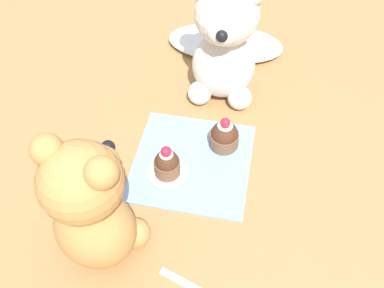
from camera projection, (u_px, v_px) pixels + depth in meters
ground_plane at (192, 163)px, 0.87m from camera, size 4.00×4.00×0.00m
knitted_placemat at (192, 162)px, 0.86m from camera, size 0.22×0.23×0.01m
tulle_cloth at (225, 43)px, 1.08m from camera, size 0.28×0.14×0.03m
teddy_bear_cream at (225, 43)px, 0.89m from camera, size 0.14×0.15×0.27m
teddy_bear_tan at (91, 208)px, 0.65m from camera, size 0.16×0.15×0.26m
cupcake_near_cream_bear at (224, 136)px, 0.87m from camera, size 0.06×0.06×0.07m
saucer_plate at (168, 173)px, 0.84m from camera, size 0.07×0.07×0.01m
cupcake_near_tan_bear at (167, 164)px, 0.82m from camera, size 0.05×0.05×0.07m
teaspoon at (195, 288)px, 0.70m from camera, size 0.12×0.05×0.01m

